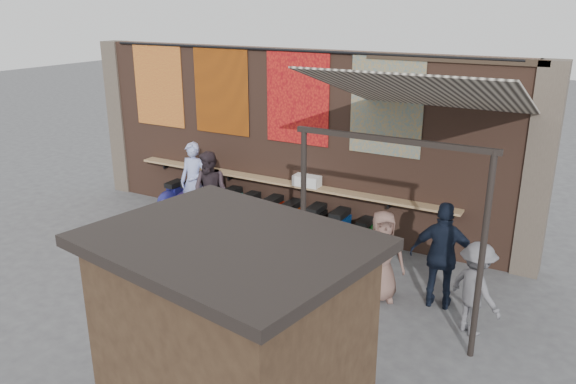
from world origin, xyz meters
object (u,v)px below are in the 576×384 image
object	(u,v)px
scooter_stool_4	(248,211)
shopper_navy	(443,256)
shelf_box	(307,181)
scooter_stool_7	(314,224)
market_stall	(233,361)
diner_right	(210,191)
diner_left	(194,182)
shopper_grey	(475,289)
scooter_stool_1	(191,198)
scooter_stool_8	(338,230)
shopper_tan	(382,256)
scooter_stool_0	(173,196)
scooter_stool_6	(291,220)
scooter_stool_9	(364,237)
scooter_stool_2	(210,202)
scooter_stool_3	(229,206)
scooter_stool_5	(271,215)

from	to	relation	value
scooter_stool_4	shopper_navy	bearing A→B (deg)	-16.05
shelf_box	scooter_stool_7	world-z (taller)	shelf_box
scooter_stool_4	market_stall	bearing A→B (deg)	-57.79
diner_right	market_stall	world-z (taller)	market_stall
scooter_stool_4	scooter_stool_7	distance (m)	1.67
diner_left	scooter_stool_7	bearing A→B (deg)	-3.40
shopper_navy	shopper_grey	xyz separation A→B (m)	(0.66, -0.56, -0.18)
scooter_stool_1	scooter_stool_8	bearing A→B (deg)	-0.73
shelf_box	shopper_tan	world-z (taller)	shopper_tan
scooter_stool_0	scooter_stool_4	world-z (taller)	scooter_stool_4
shopper_tan	scooter_stool_7	bearing A→B (deg)	109.67
scooter_stool_6	scooter_stool_9	distance (m)	1.72
scooter_stool_1	scooter_stool_8	size ratio (longest dim) A/B	1.04
scooter_stool_2	scooter_stool_9	distance (m)	3.96
scooter_stool_2	market_stall	xyz separation A→B (m)	(4.85, -5.98, 0.92)
scooter_stool_2	scooter_stool_3	xyz separation A→B (m)	(0.58, -0.04, 0.01)
scooter_stool_7	scooter_stool_8	bearing A→B (deg)	-6.86
scooter_stool_4	market_stall	xyz separation A→B (m)	(3.73, -5.92, 0.92)
scooter_stool_1	diner_right	size ratio (longest dim) A/B	0.49
shopper_navy	scooter_stool_3	bearing A→B (deg)	-22.36
scooter_stool_1	scooter_stool_3	world-z (taller)	scooter_stool_1
scooter_stool_9	scooter_stool_8	bearing A→B (deg)	-177.83
scooter_stool_7	scooter_stool_0	bearing A→B (deg)	-179.55
shelf_box	shopper_tan	xyz separation A→B (m)	(2.49, -1.97, -0.43)
scooter_stool_5	scooter_stool_2	bearing A→B (deg)	179.05
scooter_stool_6	scooter_stool_8	bearing A→B (deg)	-0.44
shelf_box	scooter_stool_1	distance (m)	3.15
scooter_stool_1	diner_right	world-z (taller)	diner_right
scooter_stool_5	diner_right	world-z (taller)	diner_right
shelf_box	scooter_stool_6	size ratio (longest dim) A/B	0.70
scooter_stool_0	shopper_tan	bearing A→B (deg)	-15.35
scooter_stool_3	scooter_stool_0	bearing A→B (deg)	179.79
scooter_stool_1	market_stall	size ratio (longest dim) A/B	0.33
scooter_stool_0	scooter_stool_1	xyz separation A→B (m)	(0.56, 0.01, 0.05)
scooter_stool_0	scooter_stool_8	bearing A→B (deg)	-0.51
shopper_tan	shelf_box	bearing A→B (deg)	109.52
shelf_box	diner_left	world-z (taller)	diner_left
scooter_stool_5	shopper_grey	xyz separation A→B (m)	(4.86, -1.96, 0.36)
shopper_tan	market_stall	world-z (taller)	market_stall
shopper_grey	shelf_box	bearing A→B (deg)	5.93
diner_right	scooter_stool_4	bearing A→B (deg)	32.31
scooter_stool_4	scooter_stool_9	xyz separation A→B (m)	(2.83, 0.01, -0.04)
diner_right	shopper_navy	xyz separation A→B (m)	(5.51, -0.94, 0.04)
shopper_grey	scooter_stool_3	bearing A→B (deg)	16.71
diner_right	shopper_grey	xyz separation A→B (m)	(6.17, -1.50, -0.14)
shelf_box	diner_right	bearing A→B (deg)	-159.53
scooter_stool_8	shopper_grey	distance (m)	3.74
scooter_stool_8	scooter_stool_9	distance (m)	0.58
scooter_stool_1	market_stall	xyz separation A→B (m)	(5.42, -5.96, 0.90)
shelf_box	scooter_stool_5	xyz separation A→B (m)	(-0.74, -0.30, -0.84)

